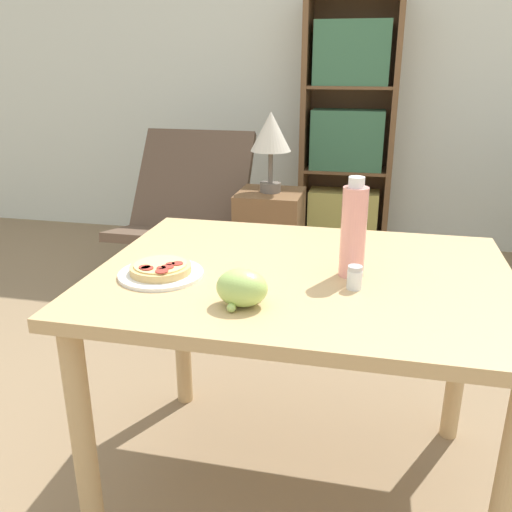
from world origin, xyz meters
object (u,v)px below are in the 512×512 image
pizza_on_plate (161,271)px  lounge_chair_near (185,241)px  salt_shaker (355,278)px  bookshelf (347,136)px  side_table (270,246)px  table_lamp (271,135)px  drink_bottle (353,230)px  grape_bunch (242,288)px

pizza_on_plate → lounge_chair_near: (-0.51, 1.56, -0.46)m
salt_shaker → bookshelf: (-0.17, 2.45, 0.03)m
side_table → table_lamp: (0.00, 0.00, 0.60)m
pizza_on_plate → drink_bottle: size_ratio=0.85×
pizza_on_plate → side_table: bearing=89.9°
salt_shaker → side_table: (-0.51, 1.49, -0.45)m
drink_bottle → bookshelf: size_ratio=0.16×
bookshelf → pizza_on_plate: bearing=-97.8°
table_lamp → grape_bunch: bearing=-81.2°
pizza_on_plate → lounge_chair_near: size_ratio=0.26×
bookshelf → lounge_chair_near: bearing=-132.6°
salt_shaker → lounge_chair_near: 1.90m
pizza_on_plate → grape_bunch: (0.26, -0.13, 0.03)m
drink_bottle → salt_shaker: 0.13m
drink_bottle → lounge_chair_near: drink_bottle is taller
pizza_on_plate → salt_shaker: (0.51, 0.02, 0.02)m
bookshelf → table_lamp: 1.03m
drink_bottle → table_lamp: size_ratio=0.64×
side_table → salt_shaker: bearing=-71.3°
drink_bottle → bookshelf: bookshelf is taller
bookshelf → table_lamp: bookshelf is taller
pizza_on_plate → bookshelf: 2.50m
grape_bunch → bookshelf: (0.08, 2.61, 0.02)m
drink_bottle → side_table: bearing=109.4°
lounge_chair_near → salt_shaker: bearing=-56.3°
drink_bottle → salt_shaker: size_ratio=4.38×
grape_bunch → drink_bottle: drink_bottle is taller
side_table → grape_bunch: bearing=-81.2°
drink_bottle → bookshelf: 2.37m
lounge_chair_near → table_lamp: table_lamp is taller
salt_shaker → table_lamp: bearing=108.7°
table_lamp → side_table: bearing=0.0°
drink_bottle → lounge_chair_near: (-1.00, 1.45, -0.57)m
lounge_chair_near → side_table: lounge_chair_near is taller
salt_shaker → pizza_on_plate: bearing=-177.2°
table_lamp → drink_bottle: bearing=-70.6°
pizza_on_plate → lounge_chair_near: 1.70m
salt_shaker → side_table: 1.64m
grape_bunch → drink_bottle: (0.24, 0.25, 0.08)m
lounge_chair_near → grape_bunch: bearing=-65.5°
grape_bunch → lounge_chair_near: bearing=114.2°
drink_bottle → bookshelf: (-0.16, 2.36, -0.07)m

